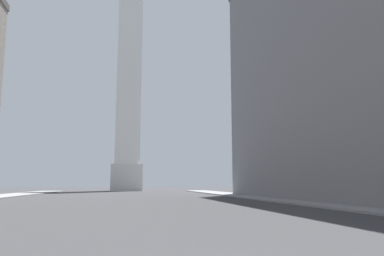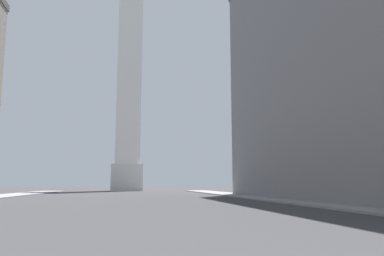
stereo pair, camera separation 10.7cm
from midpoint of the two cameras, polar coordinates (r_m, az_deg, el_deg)
sidewalk_right at (r=37.66m, az=15.75°, el=-10.68°), size 5.00×111.25×0.15m
obelisk at (r=99.52m, az=-9.46°, el=11.85°), size 7.45×7.45×75.35m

